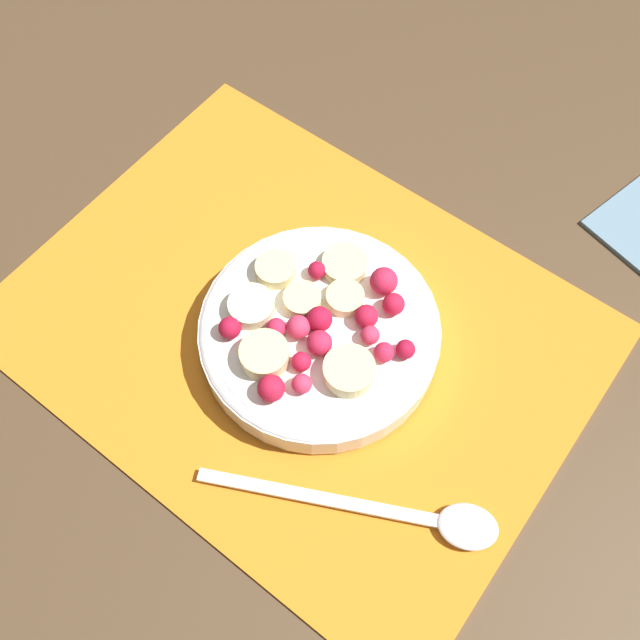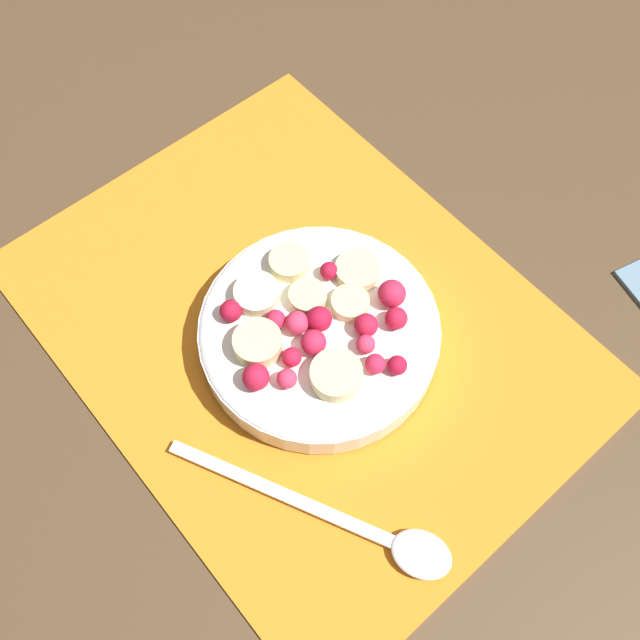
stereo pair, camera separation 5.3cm
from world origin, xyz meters
The scene contains 4 objects.
ground_plane centered at (0.00, 0.00, 0.00)m, with size 3.00×3.00×0.00m, color #4C3823.
placemat centered at (0.00, 0.00, 0.00)m, with size 0.44×0.34×0.01m.
fruit_bowl centered at (-0.02, 0.00, 0.02)m, with size 0.18×0.18×0.05m.
spoon centered at (-0.16, 0.07, 0.01)m, with size 0.20×0.11×0.01m.
Camera 2 is at (-0.21, 0.16, 0.51)m, focal length 40.00 mm.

